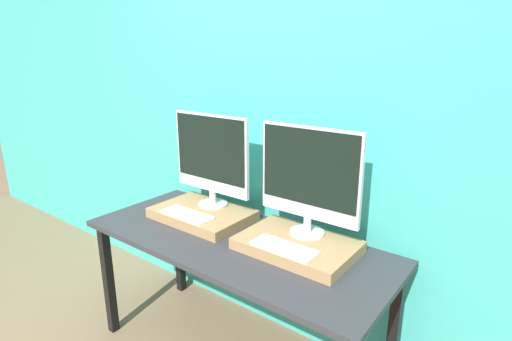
# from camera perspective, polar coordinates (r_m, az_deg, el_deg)

# --- Properties ---
(wall_back) EXTENTS (8.00, 0.04, 2.60)m
(wall_back) POSITION_cam_1_polar(r_m,az_deg,el_deg) (2.28, 3.60, 6.49)
(wall_back) COLOR teal
(wall_back) RESTS_ON ground_plane
(workbench) EXTENTS (1.68, 0.69, 0.75)m
(workbench) POSITION_cam_1_polar(r_m,az_deg,el_deg) (2.16, -3.01, -11.62)
(workbench) COLOR #2D2D33
(workbench) RESTS_ON ground_plane
(wooden_riser_left) EXTENTS (0.56, 0.38, 0.06)m
(wooden_riser_left) POSITION_cam_1_polar(r_m,az_deg,el_deg) (2.38, -7.67, -6.17)
(wooden_riser_left) COLOR #99754C
(wooden_riser_left) RESTS_ON workbench
(monitor_left) EXTENTS (0.54, 0.18, 0.55)m
(monitor_left) POSITION_cam_1_polar(r_m,az_deg,el_deg) (2.34, -6.41, 1.95)
(monitor_left) COLOR silver
(monitor_left) RESTS_ON wooden_riser_left
(keyboard_left) EXTENTS (0.32, 0.12, 0.01)m
(keyboard_left) POSITION_cam_1_polar(r_m,az_deg,el_deg) (2.29, -9.81, -6.21)
(keyboard_left) COLOR silver
(keyboard_left) RESTS_ON wooden_riser_left
(wooden_riser_right) EXTENTS (0.56, 0.38, 0.06)m
(wooden_riser_right) POSITION_cam_1_polar(r_m,az_deg,el_deg) (2.01, 5.92, -10.54)
(wooden_riser_right) COLOR #99754C
(wooden_riser_right) RESTS_ON workbench
(monitor_right) EXTENTS (0.54, 0.18, 0.55)m
(monitor_right) POSITION_cam_1_polar(r_m,az_deg,el_deg) (1.96, 7.59, -0.95)
(monitor_right) COLOR silver
(monitor_right) RESTS_ON wooden_riser_right
(keyboard_right) EXTENTS (0.32, 0.12, 0.01)m
(keyboard_right) POSITION_cam_1_polar(r_m,az_deg,el_deg) (1.90, 4.03, -10.90)
(keyboard_right) COLOR silver
(keyboard_right) RESTS_ON wooden_riser_right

